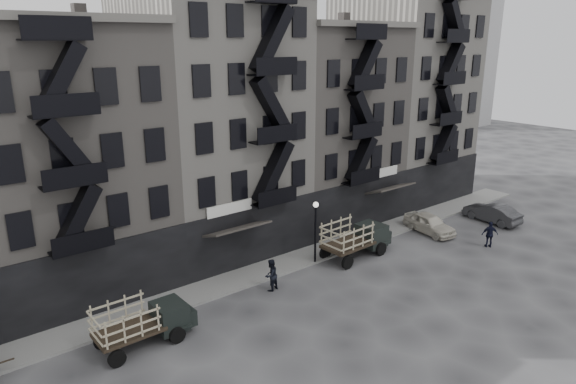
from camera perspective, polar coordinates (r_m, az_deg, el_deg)
ground at (r=30.65m, az=2.02°, el=-11.02°), size 140.00×140.00×0.00m
sidewalk at (r=33.24m, az=-2.24°, el=-8.55°), size 55.00×2.50×0.15m
building_midwest at (r=32.02m, az=-23.78°, el=3.10°), size 10.00×11.35×16.20m
building_center at (r=35.61m, az=-8.28°, el=7.25°), size 10.00×11.35×18.20m
building_mideast at (r=41.67m, az=3.77°, el=7.36°), size 10.00×11.35×16.20m
building_east at (r=48.72m, az=12.67°, el=10.13°), size 10.00×11.35×19.20m
lamp_post at (r=33.11m, az=3.08°, el=-3.58°), size 0.36×0.36×4.28m
stake_truck_west at (r=26.21m, az=-15.92°, el=-13.43°), size 4.85×2.07×2.42m
stake_truck_east at (r=34.95m, az=7.57°, el=-4.79°), size 5.42×2.38×2.68m
car_east at (r=40.54m, az=15.44°, el=-3.39°), size 2.31×4.55×1.48m
car_far at (r=44.50m, az=21.71°, el=-2.17°), size 1.86×4.68×1.52m
pedestrian_mid at (r=30.41m, az=-1.91°, el=-9.21°), size 1.09×0.94×1.93m
policeman at (r=39.08m, az=21.51°, el=-4.40°), size 1.15×1.09×1.91m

